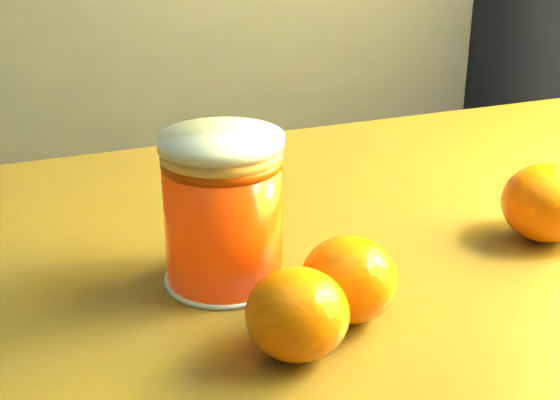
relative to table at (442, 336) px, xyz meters
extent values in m
cube|color=brown|center=(0.00, 0.00, 0.07)|extent=(1.00, 0.75, 0.04)
cylinder|color=#F73704|center=(-0.19, -0.01, 0.14)|extent=(0.09, 0.09, 0.10)
cylinder|color=#EEB561|center=(-0.19, -0.01, 0.19)|extent=(0.09, 0.09, 0.01)
cylinder|color=silver|center=(-0.19, -0.01, 0.20)|extent=(0.09, 0.09, 0.01)
ellipsoid|color=#DE6404|center=(-0.12, -0.09, 0.12)|extent=(0.08, 0.08, 0.06)
ellipsoid|color=#DE6404|center=(0.08, -0.01, 0.12)|extent=(0.10, 0.10, 0.06)
ellipsoid|color=#DE6404|center=(-0.17, -0.12, 0.12)|extent=(0.07, 0.07, 0.06)
camera|label=1|loc=(-0.29, -0.52, 0.37)|focal=50.00mm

